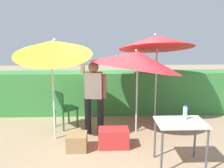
# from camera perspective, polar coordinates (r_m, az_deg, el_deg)

# --- Properties ---
(ground_plane) EXTENTS (24.00, 24.00, 0.00)m
(ground_plane) POSITION_cam_1_polar(r_m,az_deg,el_deg) (5.51, 0.12, -11.93)
(ground_plane) COLOR #9E8466
(hedge_row) EXTENTS (8.00, 0.70, 1.15)m
(hedge_row) POSITION_cam_1_polar(r_m,az_deg,el_deg) (6.93, -0.44, -1.92)
(hedge_row) COLOR #38843D
(hedge_row) RESTS_ON ground_plane
(umbrella_rainbow) EXTENTS (1.84, 1.85, 2.34)m
(umbrella_rainbow) POSITION_cam_1_polar(r_m,az_deg,el_deg) (6.19, 10.03, 9.45)
(umbrella_rainbow) COLOR silver
(umbrella_rainbow) RESTS_ON ground_plane
(umbrella_orange) EXTENTS (1.57, 1.58, 2.25)m
(umbrella_orange) POSITION_cam_1_polar(r_m,az_deg,el_deg) (5.10, -13.35, 8.10)
(umbrella_orange) COLOR silver
(umbrella_orange) RESTS_ON ground_plane
(umbrella_yellow) EXTENTS (2.06, 2.03, 2.03)m
(umbrella_yellow) POSITION_cam_1_polar(r_m,az_deg,el_deg) (5.41, 5.66, 5.55)
(umbrella_yellow) COLOR silver
(umbrella_yellow) RESTS_ON ground_plane
(person_vendor) EXTENTS (0.56, 0.26, 1.88)m
(person_vendor) POSITION_cam_1_polar(r_m,az_deg,el_deg) (5.39, -4.17, -1.99)
(person_vendor) COLOR black
(person_vendor) RESTS_ON ground_plane
(chair_plastic) EXTENTS (0.62, 0.62, 0.89)m
(chair_plastic) POSITION_cam_1_polar(r_m,az_deg,el_deg) (5.94, -11.12, -5.10)
(chair_plastic) COLOR #236633
(chair_plastic) RESTS_ON ground_plane
(cooler_box) EXTENTS (0.59, 0.36, 0.37)m
(cooler_box) POSITION_cam_1_polar(r_m,az_deg,el_deg) (4.99, 0.37, -12.18)
(cooler_box) COLOR red
(cooler_box) RESTS_ON ground_plane
(crate_cardboard) EXTENTS (0.38, 0.40, 0.31)m
(crate_cardboard) POSITION_cam_1_polar(r_m,az_deg,el_deg) (4.94, -8.01, -12.91)
(crate_cardboard) COLOR #9E7A4C
(crate_cardboard) RESTS_ON ground_plane
(folding_table) EXTENTS (0.80, 0.60, 0.77)m
(folding_table) POSITION_cam_1_polar(r_m,az_deg,el_deg) (4.33, 15.35, -9.46)
(folding_table) COLOR #4C4C51
(folding_table) RESTS_ON ground_plane
(bottle_water) EXTENTS (0.07, 0.07, 0.24)m
(bottle_water) POSITION_cam_1_polar(r_m,az_deg,el_deg) (4.38, 16.33, -6.36)
(bottle_water) COLOR silver
(bottle_water) RESTS_ON folding_table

